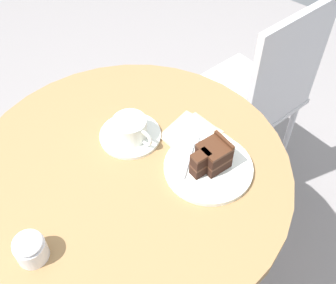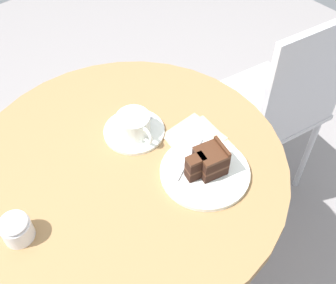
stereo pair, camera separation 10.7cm
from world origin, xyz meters
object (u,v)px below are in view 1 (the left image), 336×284
at_px(saucer, 130,135).
at_px(cake_slice, 212,156).
at_px(cake_plate, 208,167).
at_px(fork, 191,150).
at_px(sugar_pot, 30,248).
at_px(teaspoon, 134,121).
at_px(coffee_cup, 130,128).
at_px(cafe_chair, 260,92).
at_px(napkin, 193,136).

relative_size(saucer, cake_slice, 1.54).
xyz_separation_m(cake_plate, cake_slice, (0.00, 0.01, 0.04)).
relative_size(cake_plate, fork, 1.58).
bearing_deg(cake_plate, sugar_pot, -109.10).
xyz_separation_m(teaspoon, cake_plate, (0.25, 0.01, -0.01)).
relative_size(teaspoon, cake_plate, 0.38).
bearing_deg(coffee_cup, saucer, 151.16).
relative_size(cake_slice, cafe_chair, 0.12).
height_order(coffee_cup, napkin, coffee_cup).
xyz_separation_m(cake_plate, cafe_chair, (-0.14, 0.55, -0.21)).
bearing_deg(cake_plate, fork, 170.08).
bearing_deg(coffee_cup, teaspoon, 125.80).
relative_size(coffee_cup, teaspoon, 1.44).
distance_m(coffee_cup, cake_slice, 0.23).
distance_m(fork, cafe_chair, 0.58).
bearing_deg(cafe_chair, sugar_pot, 10.25).
bearing_deg(sugar_pot, coffee_cup, 100.35).
bearing_deg(cafe_chair, coffee_cup, 3.43).
bearing_deg(napkin, coffee_cup, -137.99).
xyz_separation_m(saucer, fork, (0.16, 0.06, 0.01)).
bearing_deg(fork, sugar_pot, 143.92).
xyz_separation_m(napkin, cafe_chair, (-0.05, 0.48, -0.20)).
bearing_deg(fork, cake_slice, -119.62).
distance_m(cake_slice, sugar_pot, 0.46).
bearing_deg(coffee_cup, fork, 21.03).
xyz_separation_m(teaspoon, sugar_pot, (0.10, -0.43, 0.02)).
xyz_separation_m(saucer, sugar_pot, (0.08, -0.39, 0.03)).
height_order(cake_slice, napkin, cake_slice).
bearing_deg(cake_slice, saucer, -167.59).
bearing_deg(fork, cake_plate, -124.92).
xyz_separation_m(saucer, napkin, (0.13, 0.11, -0.00)).
xyz_separation_m(coffee_cup, napkin, (0.12, 0.11, -0.04)).
height_order(cake_plate, cafe_chair, cafe_chair).
xyz_separation_m(coffee_cup, cafe_chair, (0.07, 0.60, -0.24)).
xyz_separation_m(saucer, teaspoon, (-0.02, 0.04, 0.01)).
height_order(cake_plate, sugar_pot, sugar_pot).
xyz_separation_m(cake_slice, sugar_pot, (-0.15, -0.44, -0.01)).
height_order(fork, napkin, fork).
bearing_deg(fork, teaspoon, 70.08).
bearing_deg(coffee_cup, cake_plate, 12.65).
height_order(saucer, cake_slice, cake_slice).
xyz_separation_m(coffee_cup, cake_plate, (0.22, 0.05, -0.03)).
relative_size(cafe_chair, sugar_pot, 13.28).
bearing_deg(cafe_chair, cake_plate, 25.35).
distance_m(fork, sugar_pot, 0.45).
height_order(cake_plate, napkin, cake_plate).
xyz_separation_m(saucer, cake_plate, (0.23, 0.04, 0.00)).
bearing_deg(cafe_chair, cake_slice, 25.80).
bearing_deg(saucer, cafe_chair, 82.15).
bearing_deg(cake_slice, fork, 175.38).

